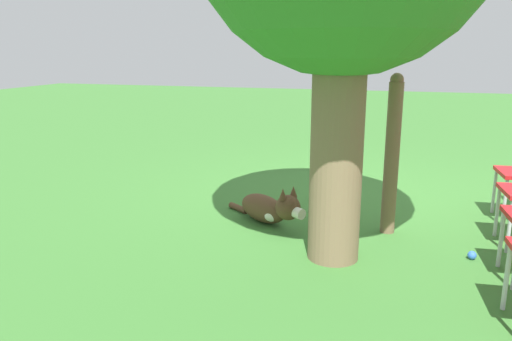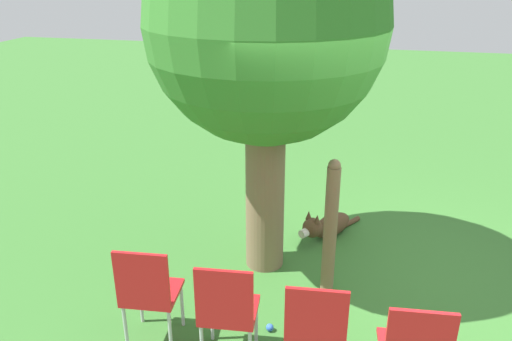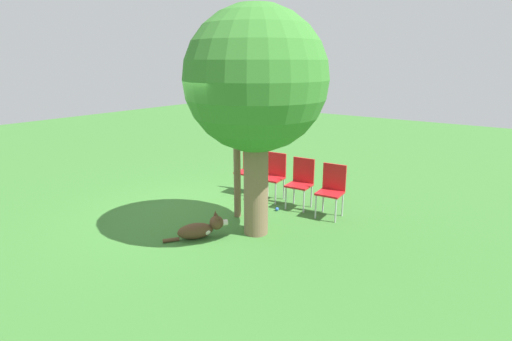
{
  "view_description": "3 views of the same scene",
  "coord_description": "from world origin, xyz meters",
  "px_view_note": "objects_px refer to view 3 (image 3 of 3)",
  "views": [
    {
      "loc": [
        -0.43,
        4.92,
        1.62
      ],
      "look_at": [
        0.9,
        0.46,
        0.47
      ],
      "focal_mm": 35.0,
      "sensor_mm": 36.0,
      "label": 1
    },
    {
      "loc": [
        -4.48,
        0.29,
        3.02
      ],
      "look_at": [
        0.15,
        1.34,
        1.03
      ],
      "focal_mm": 35.0,
      "sensor_mm": 36.0,
      "label": 2
    },
    {
      "loc": [
        5.03,
        4.86,
        2.78
      ],
      "look_at": [
        0.03,
        1.21,
        1.08
      ],
      "focal_mm": 28.0,
      "sensor_mm": 36.0,
      "label": 3
    }
  ],
  "objects_px": {
    "oak_tree": "(256,82)",
    "dog": "(201,229)",
    "red_chair_1": "(274,173)",
    "red_chair_3": "(332,187)",
    "red_chair_2": "(301,180)",
    "red_chair_0": "(249,167)",
    "fence_post": "(237,179)",
    "tennis_ball": "(277,209)"
  },
  "relations": [
    {
      "from": "oak_tree",
      "to": "dog",
      "type": "relative_size",
      "value": 3.95
    },
    {
      "from": "oak_tree",
      "to": "red_chair_1",
      "type": "height_order",
      "value": "oak_tree"
    },
    {
      "from": "red_chair_1",
      "to": "red_chair_3",
      "type": "height_order",
      "value": "same"
    },
    {
      "from": "dog",
      "to": "red_chair_1",
      "type": "bearing_deg",
      "value": 37.59
    },
    {
      "from": "dog",
      "to": "red_chair_2",
      "type": "relative_size",
      "value": 0.94
    },
    {
      "from": "red_chair_0",
      "to": "fence_post",
      "type": "bearing_deg",
      "value": 23.43
    },
    {
      "from": "dog",
      "to": "tennis_ball",
      "type": "height_order",
      "value": "dog"
    },
    {
      "from": "oak_tree",
      "to": "fence_post",
      "type": "distance_m",
      "value": 1.93
    },
    {
      "from": "dog",
      "to": "red_chair_1",
      "type": "xyz_separation_m",
      "value": [
        -2.27,
        -0.11,
        0.41
      ]
    },
    {
      "from": "red_chair_0",
      "to": "dog",
      "type": "bearing_deg",
      "value": 13.69
    },
    {
      "from": "red_chair_2",
      "to": "red_chair_3",
      "type": "xyz_separation_m",
      "value": [
        0.08,
        0.69,
        0.0
      ]
    },
    {
      "from": "red_chair_0",
      "to": "red_chair_1",
      "type": "relative_size",
      "value": 1.0
    },
    {
      "from": "oak_tree",
      "to": "tennis_ball",
      "type": "bearing_deg",
      "value": -165.71
    },
    {
      "from": "oak_tree",
      "to": "tennis_ball",
      "type": "height_order",
      "value": "oak_tree"
    },
    {
      "from": "red_chair_0",
      "to": "tennis_ball",
      "type": "xyz_separation_m",
      "value": [
        0.61,
        1.13,
        -0.52
      ]
    },
    {
      "from": "dog",
      "to": "red_chair_0",
      "type": "distance_m",
      "value": 2.51
    },
    {
      "from": "red_chair_2",
      "to": "tennis_ball",
      "type": "relative_size",
      "value": 14.25
    },
    {
      "from": "red_chair_0",
      "to": "oak_tree",
      "type": "bearing_deg",
      "value": 34.9
    },
    {
      "from": "fence_post",
      "to": "red_chair_0",
      "type": "height_order",
      "value": "fence_post"
    },
    {
      "from": "dog",
      "to": "tennis_ball",
      "type": "distance_m",
      "value": 1.77
    },
    {
      "from": "dog",
      "to": "red_chair_0",
      "type": "relative_size",
      "value": 0.94
    },
    {
      "from": "fence_post",
      "to": "tennis_ball",
      "type": "distance_m",
      "value": 1.05
    },
    {
      "from": "red_chair_0",
      "to": "red_chair_3",
      "type": "xyz_separation_m",
      "value": [
        0.23,
        2.07,
        0.0
      ]
    },
    {
      "from": "oak_tree",
      "to": "red_chair_3",
      "type": "bearing_deg",
      "value": 154.98
    },
    {
      "from": "tennis_ball",
      "to": "red_chair_2",
      "type": "bearing_deg",
      "value": 151.36
    },
    {
      "from": "red_chair_1",
      "to": "red_chair_3",
      "type": "bearing_deg",
      "value": 78.56
    },
    {
      "from": "oak_tree",
      "to": "fence_post",
      "type": "relative_size",
      "value": 2.56
    },
    {
      "from": "fence_post",
      "to": "red_chair_0",
      "type": "distance_m",
      "value": 1.46
    },
    {
      "from": "oak_tree",
      "to": "red_chair_1",
      "type": "relative_size",
      "value": 3.73
    },
    {
      "from": "red_chair_1",
      "to": "tennis_ball",
      "type": "height_order",
      "value": "red_chair_1"
    },
    {
      "from": "oak_tree",
      "to": "dog",
      "type": "distance_m",
      "value": 2.49
    },
    {
      "from": "red_chair_3",
      "to": "tennis_ball",
      "type": "distance_m",
      "value": 1.14
    },
    {
      "from": "fence_post",
      "to": "red_chair_3",
      "type": "distance_m",
      "value": 1.73
    },
    {
      "from": "dog",
      "to": "red_chair_3",
      "type": "xyz_separation_m",
      "value": [
        -2.12,
        1.27,
        0.41
      ]
    },
    {
      "from": "red_chair_2",
      "to": "tennis_ball",
      "type": "height_order",
      "value": "red_chair_2"
    },
    {
      "from": "dog",
      "to": "red_chair_2",
      "type": "xyz_separation_m",
      "value": [
        -2.2,
        0.58,
        0.41
      ]
    },
    {
      "from": "oak_tree",
      "to": "red_chair_3",
      "type": "xyz_separation_m",
      "value": [
        -1.44,
        0.67,
        -1.91
      ]
    },
    {
      "from": "fence_post",
      "to": "dog",
      "type": "bearing_deg",
      "value": 5.5
    },
    {
      "from": "red_chair_3",
      "to": "tennis_ball",
      "type": "height_order",
      "value": "red_chair_3"
    },
    {
      "from": "red_chair_2",
      "to": "fence_post",
      "type": "bearing_deg",
      "value": -36.45
    },
    {
      "from": "oak_tree",
      "to": "red_chair_0",
      "type": "xyz_separation_m",
      "value": [
        -1.67,
        -1.4,
        -1.91
      ]
    },
    {
      "from": "red_chair_0",
      "to": "red_chair_3",
      "type": "height_order",
      "value": "same"
    }
  ]
}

